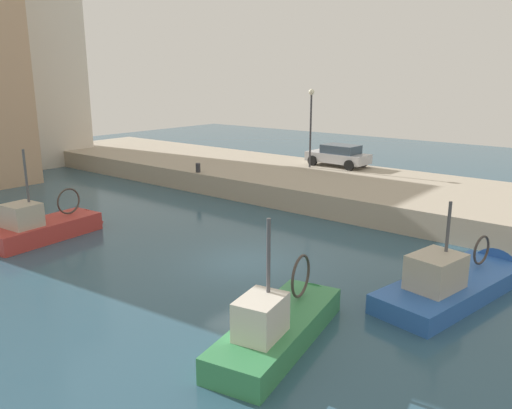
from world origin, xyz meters
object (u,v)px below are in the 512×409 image
(fishing_boat_red, at_px, (51,234))
(mooring_bollard_mid, at_px, (198,168))
(parked_car_silver, at_px, (339,155))
(quay_streetlamp, at_px, (311,115))
(fishing_boat_green, at_px, (283,333))
(fishing_boat_blue, at_px, (458,289))

(fishing_boat_red, height_order, mooring_bollard_mid, fishing_boat_red)
(parked_car_silver, distance_m, mooring_bollard_mid, 8.98)
(quay_streetlamp, bearing_deg, fishing_boat_green, -148.70)
(fishing_boat_red, relative_size, fishing_boat_blue, 0.79)
(fishing_boat_blue, bearing_deg, fishing_boat_green, 155.62)
(fishing_boat_green, distance_m, fishing_boat_blue, 6.51)
(fishing_boat_green, xyz_separation_m, mooring_bollard_mid, (11.03, 14.37, 1.34))
(fishing_boat_blue, xyz_separation_m, quay_streetlamp, (10.75, 12.83, 4.31))
(fishing_boat_red, height_order, fishing_boat_green, fishing_boat_red)
(parked_car_silver, bearing_deg, mooring_bollard_mid, 142.69)
(fishing_boat_red, distance_m, quay_streetlamp, 16.80)
(fishing_boat_red, xyz_separation_m, fishing_boat_blue, (5.22, -15.74, -0.01))
(fishing_boat_blue, xyz_separation_m, mooring_bollard_mid, (5.10, 17.06, 1.33))
(fishing_boat_red, relative_size, parked_car_silver, 1.40)
(parked_car_silver, bearing_deg, fishing_boat_blue, -136.47)
(fishing_boat_red, bearing_deg, mooring_bollard_mid, 7.31)
(fishing_boat_red, bearing_deg, fishing_boat_green, -93.11)
(mooring_bollard_mid, height_order, quay_streetlamp, quay_streetlamp)
(fishing_boat_green, height_order, fishing_boat_blue, fishing_boat_green)
(parked_car_silver, relative_size, mooring_bollard_mid, 7.33)
(fishing_boat_red, bearing_deg, quay_streetlamp, -10.30)
(parked_car_silver, height_order, quay_streetlamp, quay_streetlamp)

